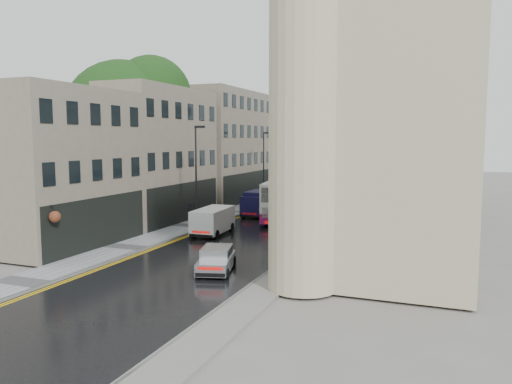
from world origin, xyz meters
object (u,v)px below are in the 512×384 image
Objects in this scene: tree_far at (199,145)px; lamp_post_far at (264,168)px; white_van at (193,224)px; white_lorry at (328,184)px; lamp_post_near at (196,178)px; tree_near at (123,139)px; cream_bus at (268,202)px; pedestrian at (191,213)px; navy_van at (243,204)px; silver_hatchback at (198,265)px.

lamp_post_far is at bearing 8.19° from tree_far.
tree_far reaches higher than white_van.
white_lorry is at bearing 11.56° from lamp_post_far.
white_lorry is 2.01× the size of white_van.
tree_near is at bearing 175.07° from lamp_post_near.
tree_far is (0.30, 13.00, -0.72)m from tree_near.
cream_bus is at bearing 15.61° from tree_near.
pedestrian is (-2.79, 4.71, -0.03)m from white_van.
tree_near is 11.62m from navy_van.
white_lorry is 19.79m from white_van.
lamp_post_near is (-1.07, -6.64, 2.79)m from navy_van.
navy_van is (-5.22, 18.34, 0.51)m from silver_hatchback.
silver_hatchback is 28.43m from lamp_post_far.
tree_near is 1.59× the size of white_lorry.
tree_near is 8.10× the size of pedestrian.
tree_near reaches higher than silver_hatchback.
pedestrian is (5.89, -12.83, -5.25)m from tree_far.
lamp_post_far is (-0.41, 15.74, -0.14)m from lamp_post_near.
white_van is 0.94× the size of navy_van.
white_van is at bearing -63.66° from tree_far.
white_van is at bearing 118.51° from pedestrian.
tree_near reaches higher than cream_bus.
lamp_post_far reaches higher than cream_bus.
tree_near is at bearing -110.37° from lamp_post_far.
silver_hatchback is 2.08× the size of pedestrian.
tree_far is 15.65m from cream_bus.
tree_near is at bearing -91.32° from tree_far.
tree_far reaches higher than pedestrian.
pedestrian is at bearing 1.60° from tree_near.
tree_near is 1.10× the size of cream_bus.
cream_bus is 3.53× the size of silver_hatchback.
white_lorry is 2.45× the size of silver_hatchback.
pedestrian is at bearing -159.42° from cream_bus.
pedestrian is at bearing -130.47° from white_lorry.
lamp_post_near reaches higher than navy_van.
tree_near reaches higher than navy_van.
cream_bus is at bearing 59.33° from lamp_post_near.
white_lorry reaches higher than cream_bus.
white_lorry reaches higher than pedestrian.
lamp_post_far is at bearing 99.13° from lamp_post_near.
white_van reaches higher than silver_hatchback.
navy_van is (8.53, -8.09, -5.03)m from tree_far.
tree_far is at bearing -67.49° from pedestrian.
navy_van is 0.60× the size of lamp_post_near.
white_lorry is 1.13× the size of lamp_post_near.
tree_far is 7.51m from lamp_post_far.
silver_hatchback is (14.05, -13.43, -6.26)m from tree_near.
cream_bus is 1.69× the size of lamp_post_far.
white_lorry is (13.87, 1.52, -3.92)m from tree_far.
white_van is 4.28m from lamp_post_near.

